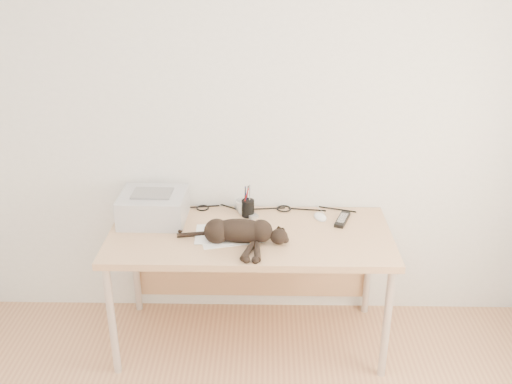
{
  "coord_description": "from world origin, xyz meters",
  "views": [
    {
      "loc": [
        0.09,
        -1.45,
        2.27
      ],
      "look_at": [
        0.04,
        1.34,
        1.02
      ],
      "focal_mm": 40.0,
      "sensor_mm": 36.0,
      "label": 1
    }
  ],
  "objects_px": {
    "printer": "(153,207)",
    "cat": "(237,232)",
    "mouse": "(320,215)",
    "desk": "(250,246)",
    "pen_cup": "(248,208)",
    "mug": "(243,206)"
  },
  "relations": [
    {
      "from": "printer",
      "to": "mug",
      "type": "height_order",
      "value": "printer"
    },
    {
      "from": "cat",
      "to": "desk",
      "type": "bearing_deg",
      "value": 75.43
    },
    {
      "from": "mug",
      "to": "pen_cup",
      "type": "relative_size",
      "value": 0.5
    },
    {
      "from": "mug",
      "to": "desk",
      "type": "bearing_deg",
      "value": -74.66
    },
    {
      "from": "mug",
      "to": "mouse",
      "type": "xyz_separation_m",
      "value": [
        0.46,
        -0.06,
        -0.03
      ]
    },
    {
      "from": "printer",
      "to": "mug",
      "type": "distance_m",
      "value": 0.54
    },
    {
      "from": "desk",
      "to": "cat",
      "type": "distance_m",
      "value": 0.28
    },
    {
      "from": "mouse",
      "to": "desk",
      "type": "bearing_deg",
      "value": -179.29
    },
    {
      "from": "cat",
      "to": "pen_cup",
      "type": "xyz_separation_m",
      "value": [
        0.05,
        0.32,
        -0.01
      ]
    },
    {
      "from": "cat",
      "to": "mouse",
      "type": "bearing_deg",
      "value": 37.16
    },
    {
      "from": "cat",
      "to": "mouse",
      "type": "xyz_separation_m",
      "value": [
        0.48,
        0.3,
        -0.04
      ]
    },
    {
      "from": "mug",
      "to": "mouse",
      "type": "distance_m",
      "value": 0.46
    },
    {
      "from": "cat",
      "to": "mug",
      "type": "xyz_separation_m",
      "value": [
        0.02,
        0.36,
        -0.02
      ]
    },
    {
      "from": "cat",
      "to": "printer",
      "type": "bearing_deg",
      "value": 157.76
    },
    {
      "from": "printer",
      "to": "mouse",
      "type": "bearing_deg",
      "value": 2.8
    },
    {
      "from": "pen_cup",
      "to": "mouse",
      "type": "relative_size",
      "value": 1.64
    },
    {
      "from": "pen_cup",
      "to": "cat",
      "type": "bearing_deg",
      "value": -98.67
    },
    {
      "from": "cat",
      "to": "mug",
      "type": "distance_m",
      "value": 0.36
    },
    {
      "from": "cat",
      "to": "pen_cup",
      "type": "height_order",
      "value": "pen_cup"
    },
    {
      "from": "mug",
      "to": "pen_cup",
      "type": "distance_m",
      "value": 0.05
    },
    {
      "from": "printer",
      "to": "cat",
      "type": "height_order",
      "value": "printer"
    },
    {
      "from": "mug",
      "to": "pen_cup",
      "type": "bearing_deg",
      "value": -51.99
    }
  ]
}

